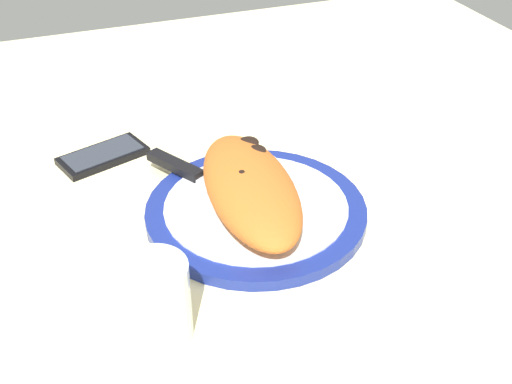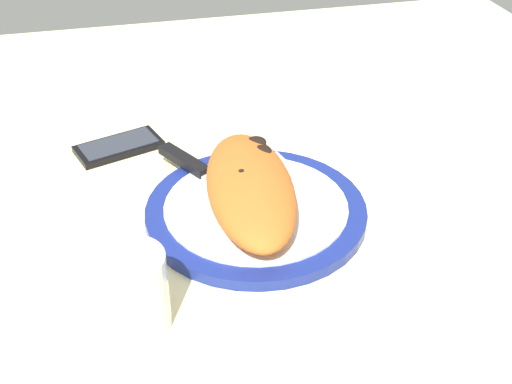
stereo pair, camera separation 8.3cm
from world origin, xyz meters
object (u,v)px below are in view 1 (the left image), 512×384
at_px(calzone, 250,187).
at_px(water_glass, 156,306).
at_px(knife, 193,174).
at_px(plate, 256,211).
at_px(smartphone, 103,156).
at_px(fork, 290,176).

bearing_deg(calzone, water_glass, 134.92).
height_order(calzone, knife, calzone).
distance_m(plate, calzone, 0.04).
bearing_deg(knife, water_glass, 156.15).
bearing_deg(smartphone, fork, -126.46).
bearing_deg(knife, plate, -147.32).
distance_m(fork, smartphone, 0.28).
relative_size(plate, fork, 1.62).
distance_m(knife, water_glass, 0.27).
height_order(calzone, water_glass, water_glass).
xyz_separation_m(plate, knife, (0.09, 0.06, 0.01)).
height_order(knife, smartphone, knife).
bearing_deg(plate, calzone, 68.45).
bearing_deg(calzone, plate, -111.55).
relative_size(plate, water_glass, 3.13).
height_order(plate, knife, knife).
xyz_separation_m(fork, water_glass, (-0.20, 0.23, 0.02)).
bearing_deg(smartphone, water_glass, 179.41).
xyz_separation_m(knife, water_glass, (-0.25, 0.11, 0.02)).
distance_m(calzone, fork, 0.09).
relative_size(calzone, fork, 1.51).
relative_size(knife, water_glass, 2.38).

